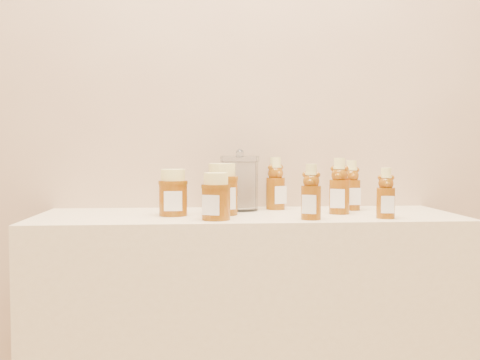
{
  "coord_description": "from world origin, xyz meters",
  "views": [
    {
      "loc": [
        -0.14,
        0.03,
        1.08
      ],
      "look_at": [
        -0.02,
        1.52,
        1.0
      ],
      "focal_mm": 40.0,
      "sensor_mm": 36.0,
      "label": 1
    }
  ],
  "objects_px": {
    "honey_jar_left": "(173,192)",
    "bear_bottle_back_left": "(275,180)",
    "bear_bottle_front_left": "(311,188)",
    "glass_canister": "(240,181)"
  },
  "relations": [
    {
      "from": "honey_jar_left",
      "to": "bear_bottle_back_left",
      "type": "bearing_deg",
      "value": 22.33
    },
    {
      "from": "bear_bottle_front_left",
      "to": "honey_jar_left",
      "type": "distance_m",
      "value": 0.39
    },
    {
      "from": "bear_bottle_front_left",
      "to": "honey_jar_left",
      "type": "bearing_deg",
      "value": -174.06
    },
    {
      "from": "bear_bottle_back_left",
      "to": "honey_jar_left",
      "type": "distance_m",
      "value": 0.34
    },
    {
      "from": "bear_bottle_back_left",
      "to": "bear_bottle_front_left",
      "type": "distance_m",
      "value": 0.26
    },
    {
      "from": "honey_jar_left",
      "to": "glass_canister",
      "type": "distance_m",
      "value": 0.23
    },
    {
      "from": "bear_bottle_back_left",
      "to": "bear_bottle_front_left",
      "type": "xyz_separation_m",
      "value": [
        0.06,
        -0.25,
        -0.01
      ]
    },
    {
      "from": "bear_bottle_front_left",
      "to": "glass_canister",
      "type": "bearing_deg",
      "value": 149.45
    },
    {
      "from": "bear_bottle_back_left",
      "to": "glass_canister",
      "type": "bearing_deg",
      "value": 167.26
    },
    {
      "from": "bear_bottle_front_left",
      "to": "honey_jar_left",
      "type": "xyz_separation_m",
      "value": [
        -0.37,
        0.11,
        -0.02
      ]
    }
  ]
}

